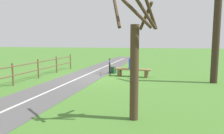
{
  "coord_description": "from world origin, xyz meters",
  "views": [
    {
      "loc": [
        -2.88,
        11.8,
        2.1
      ],
      "look_at": [
        -1.11,
        2.19,
        0.85
      ],
      "focal_mm": 35.23,
      "sensor_mm": 36.0,
      "label": 1
    }
  ],
  "objects_px": {
    "bicycle": "(110,68)",
    "backpack": "(114,70)",
    "person_seated": "(132,63)",
    "tree_near_bench": "(135,61)",
    "bench": "(133,71)",
    "tree_mid_field": "(216,31)"
  },
  "relations": [
    {
      "from": "bicycle",
      "to": "backpack",
      "type": "height_order",
      "value": "bicycle"
    },
    {
      "from": "backpack",
      "to": "tree_mid_field",
      "type": "bearing_deg",
      "value": 158.47
    },
    {
      "from": "person_seated",
      "to": "bicycle",
      "type": "xyz_separation_m",
      "value": [
        1.38,
        -0.56,
        -0.39
      ]
    },
    {
      "from": "person_seated",
      "to": "backpack",
      "type": "bearing_deg",
      "value": -30.62
    },
    {
      "from": "backpack",
      "to": "person_seated",
      "type": "bearing_deg",
      "value": 140.11
    },
    {
      "from": "backpack",
      "to": "bench",
      "type": "bearing_deg",
      "value": 140.91
    },
    {
      "from": "tree_near_bench",
      "to": "tree_mid_field",
      "type": "xyz_separation_m",
      "value": [
        -3.33,
        -5.58,
        0.91
      ]
    },
    {
      "from": "bench",
      "to": "bicycle",
      "type": "height_order",
      "value": "bicycle"
    },
    {
      "from": "bicycle",
      "to": "tree_mid_field",
      "type": "height_order",
      "value": "tree_mid_field"
    },
    {
      "from": "tree_mid_field",
      "to": "bicycle",
      "type": "bearing_deg",
      "value": -16.55
    },
    {
      "from": "bicycle",
      "to": "backpack",
      "type": "bearing_deg",
      "value": 149.17
    },
    {
      "from": "person_seated",
      "to": "tree_mid_field",
      "type": "relative_size",
      "value": 0.14
    },
    {
      "from": "tree_mid_field",
      "to": "person_seated",
      "type": "bearing_deg",
      "value": -14.56
    },
    {
      "from": "person_seated",
      "to": "backpack",
      "type": "relative_size",
      "value": 1.94
    },
    {
      "from": "person_seated",
      "to": "tree_mid_field",
      "type": "height_order",
      "value": "tree_mid_field"
    },
    {
      "from": "person_seated",
      "to": "tree_near_bench",
      "type": "height_order",
      "value": "tree_near_bench"
    },
    {
      "from": "bicycle",
      "to": "tree_mid_field",
      "type": "xyz_separation_m",
      "value": [
        -5.38,
        1.6,
        2.06
      ]
    },
    {
      "from": "bicycle",
      "to": "tree_mid_field",
      "type": "distance_m",
      "value": 5.97
    },
    {
      "from": "tree_near_bench",
      "to": "tree_mid_field",
      "type": "distance_m",
      "value": 6.56
    },
    {
      "from": "person_seated",
      "to": "tree_near_bench",
      "type": "distance_m",
      "value": 6.69
    },
    {
      "from": "bench",
      "to": "backpack",
      "type": "distance_m",
      "value": 1.64
    },
    {
      "from": "tree_near_bench",
      "to": "bicycle",
      "type": "bearing_deg",
      "value": -74.05
    }
  ]
}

